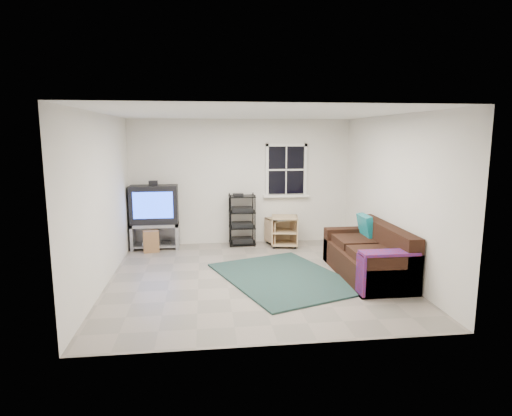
{
  "coord_description": "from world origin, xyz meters",
  "views": [
    {
      "loc": [
        -0.78,
        -6.6,
        2.28
      ],
      "look_at": [
        0.08,
        0.4,
        1.07
      ],
      "focal_mm": 30.0,
      "sensor_mm": 36.0,
      "label": 1
    }
  ],
  "objects": [
    {
      "name": "av_rack",
      "position": [
        -0.01,
        2.08,
        0.47
      ],
      "size": [
        0.54,
        0.39,
        1.08
      ],
      "color": "black",
      "rests_on": "ground"
    },
    {
      "name": "shag_rug",
      "position": [
        0.46,
        -0.11,
        0.01
      ],
      "size": [
        2.41,
        2.8,
        0.03
      ],
      "primitive_type": "cube",
      "rotation": [
        0.0,
        0.0,
        0.34
      ],
      "color": "black",
      "rests_on": "ground"
    },
    {
      "name": "side_table_left",
      "position": [
        0.86,
        1.91,
        0.33
      ],
      "size": [
        0.61,
        0.61,
        0.62
      ],
      "rotation": [
        0.0,
        0.0,
        -0.17
      ],
      "color": "tan",
      "rests_on": "ground"
    },
    {
      "name": "paper_bag",
      "position": [
        -1.84,
        1.75,
        0.21
      ],
      "size": [
        0.33,
        0.24,
        0.43
      ],
      "primitive_type": "cube",
      "rotation": [
        0.0,
        0.0,
        0.17
      ],
      "color": "brown",
      "rests_on": "ground"
    },
    {
      "name": "tv_unit",
      "position": [
        -1.78,
        2.04,
        0.76
      ],
      "size": [
        0.94,
        0.47,
        1.38
      ],
      "color": "gray",
      "rests_on": "ground"
    },
    {
      "name": "room",
      "position": [
        0.95,
        2.27,
        1.48
      ],
      "size": [
        4.6,
        4.62,
        4.6
      ],
      "color": "gray",
      "rests_on": "ground"
    },
    {
      "name": "sofa",
      "position": [
        1.87,
        -0.16,
        0.32
      ],
      "size": [
        0.89,
        2.01,
        0.92
      ],
      "color": "black",
      "rests_on": "ground"
    },
    {
      "name": "side_table_right",
      "position": [
        0.78,
        2.05,
        0.32
      ],
      "size": [
        0.62,
        0.62,
        0.58
      ],
      "rotation": [
        0.0,
        0.0,
        0.29
      ],
      "color": "tan",
      "rests_on": "ground"
    }
  ]
}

